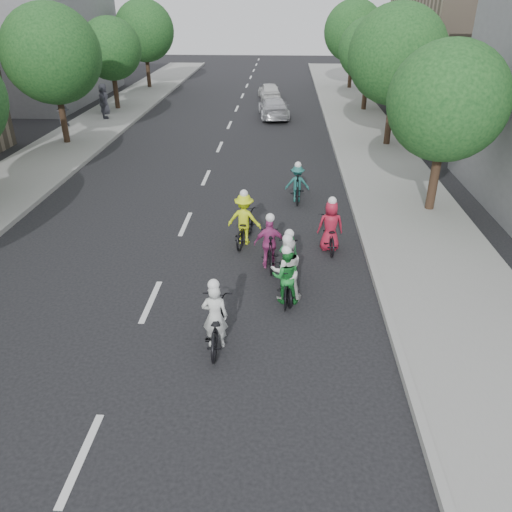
# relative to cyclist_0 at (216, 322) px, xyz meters

# --- Properties ---
(ground) EXTENTS (120.00, 120.00, 0.00)m
(ground) POSITION_rel_cyclist_0_xyz_m (-1.95, 1.65, -0.58)
(ground) COLOR black
(ground) RESTS_ON ground
(sidewalk_left) EXTENTS (4.00, 80.00, 0.15)m
(sidewalk_left) POSITION_rel_cyclist_0_xyz_m (-9.95, 11.65, -0.51)
(sidewalk_left) COLOR gray
(sidewalk_left) RESTS_ON ground
(curb_left) EXTENTS (0.18, 80.00, 0.18)m
(curb_left) POSITION_rel_cyclist_0_xyz_m (-8.00, 11.65, -0.49)
(curb_left) COLOR #999993
(curb_left) RESTS_ON ground
(sidewalk_right) EXTENTS (4.00, 80.00, 0.15)m
(sidewalk_right) POSITION_rel_cyclist_0_xyz_m (6.05, 11.65, -0.51)
(sidewalk_right) COLOR gray
(sidewalk_right) RESTS_ON ground
(curb_right) EXTENTS (0.18, 80.00, 0.18)m
(curb_right) POSITION_rel_cyclist_0_xyz_m (4.10, 11.65, -0.49)
(curb_right) COLOR #999993
(curb_right) RESTS_ON ground
(bldg_sw) EXTENTS (10.00, 14.00, 8.00)m
(bldg_sw) POSITION_rel_cyclist_0_xyz_m (-17.95, 29.65, 3.42)
(bldg_sw) COLOR slate
(bldg_sw) RESTS_ON ground
(bldg_se) EXTENTS (10.00, 14.00, 8.00)m
(bldg_se) POSITION_rel_cyclist_0_xyz_m (14.05, 25.65, 3.42)
(bldg_se) COLOR gray
(bldg_se) RESTS_ON ground
(tree_l_3) EXTENTS (4.80, 4.80, 6.93)m
(tree_l_3) POSITION_rel_cyclist_0_xyz_m (-10.15, 16.65, 3.93)
(tree_l_3) COLOR black
(tree_l_3) RESTS_ON ground
(tree_l_4) EXTENTS (4.00, 4.00, 5.97)m
(tree_l_4) POSITION_rel_cyclist_0_xyz_m (-10.15, 25.65, 3.38)
(tree_l_4) COLOR black
(tree_l_4) RESTS_ON ground
(tree_l_5) EXTENTS (4.80, 4.80, 6.93)m
(tree_l_5) POSITION_rel_cyclist_0_xyz_m (-10.15, 34.65, 3.93)
(tree_l_5) COLOR black
(tree_l_5) RESTS_ON ground
(tree_r_0) EXTENTS (4.00, 4.00, 5.97)m
(tree_r_0) POSITION_rel_cyclist_0_xyz_m (6.85, 8.25, 3.38)
(tree_r_0) COLOR black
(tree_r_0) RESTS_ON ground
(tree_r_1) EXTENTS (4.80, 4.80, 6.93)m
(tree_r_1) POSITION_rel_cyclist_0_xyz_m (6.85, 17.25, 3.93)
(tree_r_1) COLOR black
(tree_r_1) RESTS_ON ground
(tree_r_2) EXTENTS (4.00, 4.00, 5.97)m
(tree_r_2) POSITION_rel_cyclist_0_xyz_m (6.85, 26.25, 3.38)
(tree_r_2) COLOR black
(tree_r_2) RESTS_ON ground
(tree_r_3) EXTENTS (4.80, 4.80, 6.93)m
(tree_r_3) POSITION_rel_cyclist_0_xyz_m (6.85, 35.25, 3.93)
(tree_r_3) COLOR black
(tree_r_3) RESTS_ON ground
(cyclist_0) EXTENTS (0.75, 1.99, 1.74)m
(cyclist_0) POSITION_rel_cyclist_0_xyz_m (0.00, 0.00, 0.00)
(cyclist_0) COLOR black
(cyclist_0) RESTS_ON ground
(cyclist_1) EXTENTS (0.72, 1.64, 1.63)m
(cyclist_1) POSITION_rel_cyclist_0_xyz_m (1.57, 1.93, 0.03)
(cyclist_1) COLOR black
(cyclist_1) RESTS_ON ground
(cyclist_2) EXTENTS (1.17, 2.05, 1.82)m
(cyclist_2) POSITION_rel_cyclist_0_xyz_m (0.24, 5.32, 0.08)
(cyclist_2) COLOR black
(cyclist_2) RESTS_ON ground
(cyclist_3) EXTENTS (0.94, 1.85, 1.71)m
(cyclist_3) POSITION_rel_cyclist_0_xyz_m (1.10, 3.76, 0.05)
(cyclist_3) COLOR black
(cyclist_3) RESTS_ON ground
(cyclist_4) EXTENTS (0.82, 1.87, 1.76)m
(cyclist_4) POSITION_rel_cyclist_0_xyz_m (2.94, 5.02, 0.03)
(cyclist_4) COLOR black
(cyclist_4) RESTS_ON ground
(cyclist_5) EXTENTS (0.60, 1.87, 1.58)m
(cyclist_5) POSITION_rel_cyclist_0_xyz_m (1.64, 3.03, 0.01)
(cyclist_5) COLOR black
(cyclist_5) RESTS_ON ground
(cyclist_6) EXTENTS (0.93, 1.65, 1.88)m
(cyclist_6) POSITION_rel_cyclist_0_xyz_m (1.59, 2.04, 0.10)
(cyclist_6) COLOR black
(cyclist_6) RESTS_ON ground
(cyclist_7) EXTENTS (0.93, 1.91, 1.58)m
(cyclist_7) POSITION_rel_cyclist_0_xyz_m (1.99, 9.13, 0.05)
(cyclist_7) COLOR black
(cyclist_7) RESTS_ON ground
(follow_car_lead) EXTENTS (2.28, 4.61, 1.29)m
(follow_car_lead) POSITION_rel_cyclist_0_xyz_m (0.71, 23.89, 0.06)
(follow_car_lead) COLOR silver
(follow_car_lead) RESTS_ON ground
(follow_car_trail) EXTENTS (1.97, 3.79, 1.23)m
(follow_car_trail) POSITION_rel_cyclist_0_xyz_m (0.22, 30.37, 0.03)
(follow_car_trail) COLOR silver
(follow_car_trail) RESTS_ON ground
(spectator_0) EXTENTS (0.87, 1.27, 1.81)m
(spectator_0) POSITION_rel_cyclist_0_xyz_m (-10.31, 17.12, 0.47)
(spectator_0) COLOR #52515F
(spectator_0) RESTS_ON sidewalk_left
(spectator_1) EXTENTS (0.89, 1.21, 1.91)m
(spectator_1) POSITION_rel_cyclist_0_xyz_m (-9.95, 22.28, 0.52)
(spectator_1) COLOR #484954
(spectator_1) RESTS_ON sidewalk_left
(spectator_2) EXTENTS (0.90, 1.08, 1.90)m
(spectator_2) POSITION_rel_cyclist_0_xyz_m (-10.39, 23.80, 0.52)
(spectator_2) COLOR #555361
(spectator_2) RESTS_ON sidewalk_left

